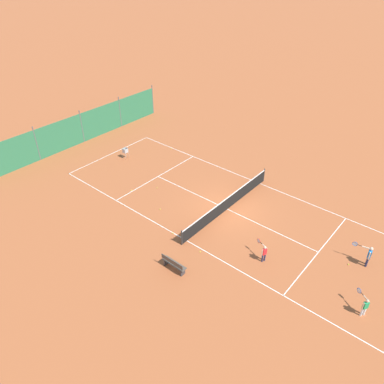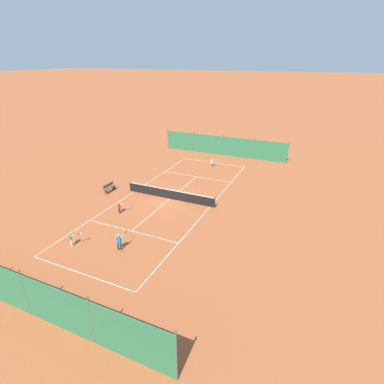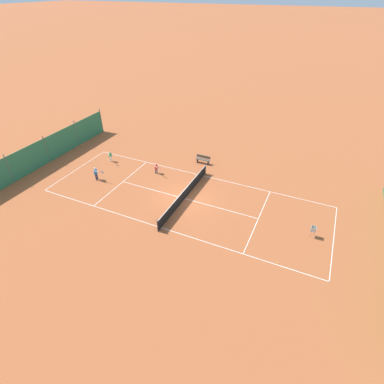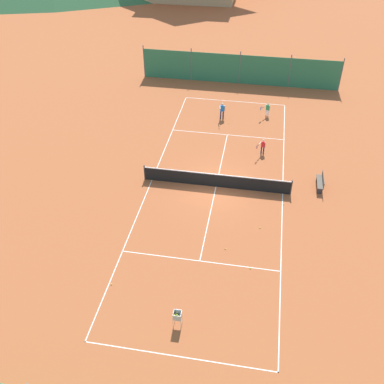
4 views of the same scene
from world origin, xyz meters
TOP-DOWN VIEW (x-y plane):
  - ground_plane at (0.00, 0.00)m, footprint 600.00×600.00m
  - court_line_markings at (0.00, 0.00)m, footprint 8.25×23.85m
  - tennis_net at (0.00, 0.00)m, footprint 9.18×0.08m
  - windscreen_fence_far at (-0.00, 15.50)m, footprint 17.28×0.08m
  - player_near_baseline at (-0.71, 8.78)m, footprint 0.44×1.10m
  - player_near_service at (2.61, 4.29)m, footprint 0.62×0.86m
  - player_far_baseline at (2.70, 9.79)m, footprint 0.76×0.78m
  - tennis_ball_service_box at (1.20, -5.34)m, footprint 0.07×0.07m
  - tennis_ball_mid_court at (2.90, -3.37)m, footprint 0.07×0.07m
  - tennis_ball_near_corner at (4.35, 1.24)m, footprint 0.07×0.07m
  - tennis_ball_alley_right at (1.72, 11.15)m, footprint 0.07×0.07m
  - tennis_ball_by_net_left at (-3.96, -8.68)m, footprint 0.07×0.07m
  - tennis_ball_alley_left at (2.59, -6.49)m, footprint 0.07×0.07m
  - tennis_ball_far_corner at (4.15, -1.08)m, footprint 0.07×0.07m
  - tennis_ball_by_net_right at (-0.12, 8.09)m, footprint 0.07×0.07m
  - ball_hopper at (-0.35, -10.40)m, footprint 0.36×0.36m
  - courtside_bench at (6.34, 1.01)m, footprint 0.36×1.50m

SIDE VIEW (x-z plane):
  - ground_plane at x=0.00m, z-range 0.00..0.00m
  - court_line_markings at x=0.00m, z-range 0.00..0.01m
  - tennis_ball_service_box at x=1.20m, z-range 0.00..0.07m
  - tennis_ball_mid_court at x=2.90m, z-range 0.00..0.07m
  - tennis_ball_near_corner at x=4.35m, z-range 0.00..0.07m
  - tennis_ball_alley_right at x=1.72m, z-range 0.00..0.07m
  - tennis_ball_by_net_left at x=-3.96m, z-range 0.00..0.07m
  - tennis_ball_alley_left at x=2.59m, z-range 0.00..0.07m
  - tennis_ball_far_corner at x=4.15m, z-range 0.00..0.07m
  - tennis_ball_by_net_right at x=-0.12m, z-range 0.00..0.07m
  - courtside_bench at x=6.34m, z-range 0.03..0.87m
  - tennis_net at x=0.00m, z-range -0.03..1.03m
  - player_near_service at x=2.61m, z-range 0.10..1.18m
  - player_far_baseline at x=2.70m, z-range 0.10..1.19m
  - ball_hopper at x=-0.35m, z-range 0.21..1.10m
  - player_near_baseline at x=-0.71m, z-range 0.11..1.41m
  - windscreen_fence_far at x=0.00m, z-range -0.14..2.76m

